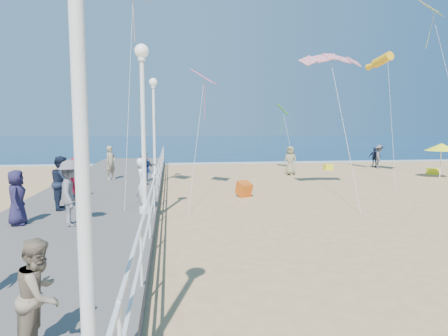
{
  "coord_description": "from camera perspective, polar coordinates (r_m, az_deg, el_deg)",
  "views": [
    {
      "loc": [
        -4.53,
        -12.88,
        3.21
      ],
      "look_at": [
        -2.5,
        2.0,
        1.6
      ],
      "focal_mm": 32.0,
      "sensor_mm": 36.0,
      "label": 1
    }
  ],
  "objects": [
    {
      "name": "kite_windsock",
      "position": [
        27.62,
        21.7,
        14.17
      ],
      "size": [
        0.97,
        2.47,
        1.04
      ],
      "primitive_type": "cylinder",
      "rotation": [
        1.36,
        0.0,
        0.17
      ],
      "color": "#F7AE14"
    },
    {
      "name": "spectator_1",
      "position": [
        5.64,
        -24.86,
        -16.17
      ],
      "size": [
        0.62,
        0.76,
        1.44
      ],
      "primitive_type": "imported",
      "rotation": [
        0.0,
        0.0,
        1.46
      ],
      "color": "gray",
      "rests_on": "boardwalk"
    },
    {
      "name": "lamp_post_far",
      "position": [
        21.9,
        -9.99,
        7.2
      ],
      "size": [
        0.44,
        0.44,
        5.32
      ],
      "color": "white",
      "rests_on": "boardwalk"
    },
    {
      "name": "lamp_post_near",
      "position": [
        3.99,
        -20.05,
        12.29
      ],
      "size": [
        0.44,
        0.44,
        5.32
      ],
      "color": "white",
      "rests_on": "boardwalk"
    },
    {
      "name": "beach_walker_b",
      "position": [
        32.67,
        20.74,
        1.44
      ],
      "size": [
        0.96,
        0.54,
        1.55
      ],
      "primitive_type": "imported",
      "rotation": [
        0.0,
        0.0,
        2.96
      ],
      "color": "#191F37",
      "rests_on": "ground"
    },
    {
      "name": "spectator_3",
      "position": [
        16.23,
        -20.65,
        -1.43
      ],
      "size": [
        0.54,
        0.98,
        1.58
      ],
      "primitive_type": "imported",
      "rotation": [
        0.0,
        0.0,
        1.39
      ],
      "color": "#DD1B48",
      "rests_on": "boardwalk"
    },
    {
      "name": "beach_chair_right",
      "position": [
        29.67,
        27.64,
        -0.41
      ],
      "size": [
        0.55,
        0.55,
        0.4
      ],
      "primitive_type": "cube",
      "color": "#FFF91A",
      "rests_on": "ground"
    },
    {
      "name": "spectator_6",
      "position": [
        21.44,
        -15.87,
        0.71
      ],
      "size": [
        0.71,
        0.77,
        1.76
      ],
      "primitive_type": "imported",
      "rotation": [
        0.0,
        0.0,
        0.98
      ],
      "color": "#9B8D6B",
      "rests_on": "boardwalk"
    },
    {
      "name": "boardwalk",
      "position": [
        13.56,
        -20.38,
        -7.1
      ],
      "size": [
        5.0,
        44.0,
        0.4
      ],
      "primitive_type": "cube",
      "color": "#66625C",
      "rests_on": "ground"
    },
    {
      "name": "railing",
      "position": [
        13.04,
        -9.98,
        -2.62
      ],
      "size": [
        0.05,
        42.0,
        0.55
      ],
      "color": "white",
      "rests_on": "boardwalk"
    },
    {
      "name": "kite_diamond_green",
      "position": [
        28.79,
        8.36,
        8.27
      ],
      "size": [
        1.02,
        1.25,
        0.79
      ],
      "primitive_type": "cube",
      "rotation": [
        0.77,
        0.0,
        1.37
      ],
      "color": "green"
    },
    {
      "name": "beach_chair_left",
      "position": [
        29.8,
        14.64,
        0.12
      ],
      "size": [
        0.55,
        0.55,
        0.4
      ],
      "primitive_type": "cube",
      "color": "yellow",
      "rests_on": "ground"
    },
    {
      "name": "lamp_post_mid",
      "position": [
        12.91,
        -11.52,
        8.0
      ],
      "size": [
        0.44,
        0.44,
        5.32
      ],
      "color": "white",
      "rests_on": "boardwalk"
    },
    {
      "name": "spectator_2",
      "position": [
        11.94,
        -21.01,
        -3.34
      ],
      "size": [
        0.87,
        1.3,
        1.86
      ],
      "primitive_type": "imported",
      "rotation": [
        0.0,
        0.0,
        1.73
      ],
      "color": "slate",
      "rests_on": "boardwalk"
    },
    {
      "name": "ground",
      "position": [
        14.03,
        11.39,
        -7.23
      ],
      "size": [
        160.0,
        160.0,
        0.0
      ],
      "primitive_type": "plane",
      "color": "tan",
      "rests_on": "ground"
    },
    {
      "name": "woman_holding_toddler",
      "position": [
        13.41,
        -11.48,
        -2.3
      ],
      "size": [
        0.51,
        0.69,
        1.75
      ],
      "primitive_type": "imported",
      "rotation": [
        0.0,
        0.0,
        1.72
      ],
      "color": "white",
      "rests_on": "boardwalk"
    },
    {
      "name": "ocean",
      "position": [
        78.08,
        -4.44,
        3.74
      ],
      "size": [
        160.0,
        90.0,
        0.05
      ],
      "primitive_type": "cube",
      "color": "navy",
      "rests_on": "ground"
    },
    {
      "name": "kite_diamond_multi",
      "position": [
        25.78,
        27.5,
        19.55
      ],
      "size": [
        1.68,
        1.66,
        0.84
      ],
      "primitive_type": "cube",
      "rotation": [
        0.67,
        0.0,
        0.74
      ],
      "color": "#1AB8E4"
    },
    {
      "name": "beach_walker_c",
      "position": [
        26.17,
        9.46,
        1.04
      ],
      "size": [
        1.08,
        1.05,
        1.87
      ],
      "primitive_type": "imported",
      "rotation": [
        0.0,
        0.0,
        -0.72
      ],
      "color": "gray",
      "rests_on": "ground"
    },
    {
      "name": "kite_diamond_pink",
      "position": [
        19.31,
        -2.81,
        12.82
      ],
      "size": [
        1.42,
        1.53,
        0.67
      ],
      "primitive_type": "cube",
      "rotation": [
        0.55,
        0.0,
        1.24
      ],
      "color": "#EB568E"
    },
    {
      "name": "surf_line",
      "position": [
        33.84,
        -0.04,
        0.72
      ],
      "size": [
        160.0,
        1.2,
        0.04
      ],
      "primitive_type": "cube",
      "color": "white",
      "rests_on": "ground"
    },
    {
      "name": "spectator_4",
      "position": [
        12.67,
        -27.5,
        -3.77
      ],
      "size": [
        0.6,
        0.83,
        1.57
      ],
      "primitive_type": "imported",
      "rotation": [
        0.0,
        0.0,
        1.71
      ],
      "color": "#1F1B3D",
      "rests_on": "boardwalk"
    },
    {
      "name": "box_kite",
      "position": [
        17.99,
        2.87,
        -3.2
      ],
      "size": [
        0.77,
        0.86,
        0.74
      ],
      "primitive_type": "cube",
      "rotation": [
        0.31,
        0.0,
        0.38
      ],
      "color": "red",
      "rests_on": "ground"
    },
    {
      "name": "spectator_7",
      "position": [
        14.46,
        -22.15,
        -1.94
      ],
      "size": [
        0.87,
        1.01,
        1.79
      ],
      "primitive_type": "imported",
      "rotation": [
        0.0,
        0.0,
        1.82
      ],
      "color": "#171F33",
      "rests_on": "boardwalk"
    },
    {
      "name": "kite_parafoil",
      "position": [
        19.34,
        15.1,
        15.11
      ],
      "size": [
        2.81,
        0.94,
        0.65
      ],
      "primitive_type": null,
      "rotation": [
        0.44,
        0.0,
        0.0
      ],
      "color": "red"
    },
    {
      "name": "beach_walker_a",
      "position": [
        31.98,
        21.28,
        1.52
      ],
      "size": [
        1.1,
        1.32,
        1.77
      ],
      "primitive_type": "imported",
      "rotation": [
        0.0,
        0.0,
        1.1
      ],
      "color": "#545358",
      "rests_on": "ground"
    },
    {
      "name": "toddler_held",
      "position": [
        13.5,
        -10.83,
        -0.62
      ],
      "size": [
        0.36,
        0.43,
        0.8
      ],
      "primitive_type": "imported",
      "rotation": [
        0.0,
        0.0,
        1.72
      ],
      "color": "#2E51AE",
      "rests_on": "boardwalk"
    },
    {
      "name": "beach_umbrella",
      "position": [
        27.41,
        28.64,
        2.65
      ],
      "size": [
        1.9,
        1.9,
        2.14
      ],
      "color": "white",
      "rests_on": "ground"
    },
    {
      "name": "spectator_5",
      "position": [
        20.18,
        -11.28,
        0.13
      ],
      "size": [
        1.11,
        1.41,
        1.5
      ],
      "primitive_type": "imported",
      "rotation": [
        0.0,
        0.0,
        1.01
      ],
      "color": "#5E5E63",
      "rests_on": "boardwalk"
    }
  ]
}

